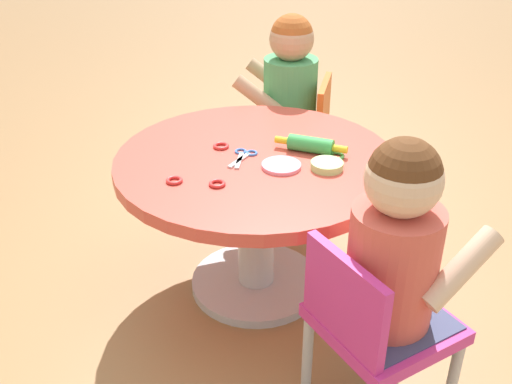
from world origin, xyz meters
name	(u,v)px	position (x,y,z in m)	size (l,w,h in m)	color
ground_plane	(256,285)	(0.00, 0.00, 0.00)	(10.00, 10.00, 0.00)	#9E7247
craft_table	(256,191)	(0.00, 0.00, 0.37)	(0.87, 0.87, 0.49)	silver
child_chair_left	(373,326)	(-0.56, -0.26, 0.31)	(0.41, 0.41, 0.54)	#B7B7BC
seated_child_left	(397,243)	(-0.54, -0.29, 0.53)	(0.40, 0.43, 0.51)	#3F4772
child_chair_right	(297,135)	(0.58, -0.19, 0.31)	(0.37, 0.37, 0.54)	#B7B7BC
seated_child_right	(289,81)	(0.59, -0.16, 0.53)	(0.35, 0.40, 0.51)	#3F4772
rolling_pin	(311,145)	(0.03, -0.17, 0.52)	(0.11, 0.22, 0.05)	green
craft_scissors	(243,156)	(0.00, 0.04, 0.50)	(0.14, 0.10, 0.01)	silver
playdough_blob_0	(327,165)	(-0.09, -0.20, 0.51)	(0.10, 0.10, 0.02)	#B2E58C
playdough_blob_1	(281,166)	(-0.07, -0.07, 0.50)	(0.12, 0.12, 0.01)	pink
cookie_cutter_0	(217,184)	(-0.18, 0.12, 0.50)	(0.05, 0.05, 0.01)	red
cookie_cutter_1	(336,156)	(-0.01, -0.24, 0.50)	(0.05, 0.05, 0.01)	#4CB259
cookie_cutter_2	(174,180)	(-0.15, 0.24, 0.50)	(0.05, 0.05, 0.01)	red
cookie_cutter_3	(221,146)	(0.07, 0.11, 0.50)	(0.05, 0.05, 0.01)	red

